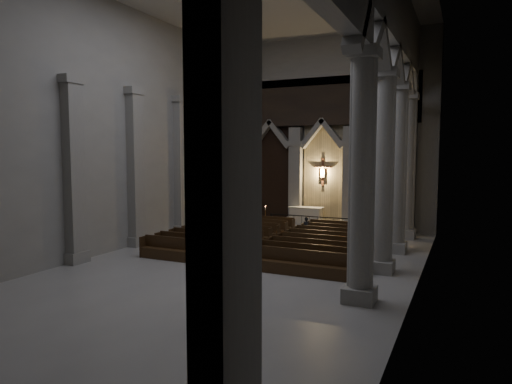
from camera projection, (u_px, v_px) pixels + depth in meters
room at (241, 83)px, 18.58m from camera, size 24.00×24.10×12.00m
sanctuary_wall at (323, 124)px, 29.09m from camera, size 14.00×0.77×12.00m
right_arcade at (385, 73)px, 17.45m from camera, size 1.00×24.00×12.00m
left_pilasters at (160, 168)px, 24.90m from camera, size 0.60×13.00×8.03m
sanctuary_step at (317, 227)px, 28.82m from camera, size 8.50×2.60×0.15m
altar at (306, 215)px, 29.54m from camera, size 2.18×0.87×1.10m
altar_rail at (310, 221)px, 27.41m from camera, size 5.08×0.09×1.00m
candle_stand_left at (265, 223)px, 28.44m from camera, size 0.25×0.25×1.46m
candle_stand_right at (359, 228)px, 26.49m from camera, size 0.25×0.25×1.46m
pews at (275, 243)px, 22.52m from camera, size 9.89×8.38×1.00m
worshipper at (306, 229)px, 24.91m from camera, size 0.49×0.35×1.27m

